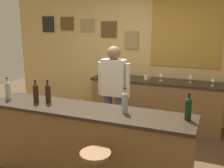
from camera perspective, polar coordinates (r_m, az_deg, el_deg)
ground_plane at (r=3.99m, az=-2.58°, el=-16.28°), size 10.00×10.00×0.00m
back_wall at (r=5.40m, az=6.57°, el=7.39°), size 6.00×0.09×2.80m
bar_counter at (r=3.45m, az=-5.51°, el=-12.59°), size 2.67×0.60×0.92m
side_counter at (r=5.14m, az=9.25°, el=-4.05°), size 2.48×0.56×0.90m
bartender at (r=4.07m, az=0.39°, el=-1.38°), size 0.52×0.21×1.62m
wine_bottle_a at (r=3.92m, az=-21.67°, el=-1.10°), size 0.07×0.07×0.31m
wine_bottle_b at (r=3.64m, az=-16.22°, el=-1.74°), size 0.07×0.07×0.31m
wine_bottle_c at (r=3.59m, az=-13.73°, el=-1.78°), size 0.07×0.07×0.31m
wine_bottle_d at (r=3.09m, az=2.81°, el=-3.85°), size 0.07×0.07×0.31m
wine_bottle_e at (r=2.98m, az=16.23°, el=-5.01°), size 0.07×0.07×0.31m
wine_glass_a at (r=5.23m, az=-0.91°, el=2.75°), size 0.07×0.07×0.16m
wine_glass_b at (r=5.18m, az=1.43°, el=2.64°), size 0.07×0.07×0.16m
wine_glass_c at (r=4.98m, az=10.61°, el=1.99°), size 0.07×0.07×0.16m
wine_glass_d at (r=4.95m, az=16.67°, el=1.57°), size 0.07×0.07×0.16m
wine_glass_e at (r=4.80m, az=21.03°, el=0.89°), size 0.07×0.07×0.16m
coffee_mug at (r=5.03m, az=7.44°, el=1.49°), size 0.12×0.08×0.09m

